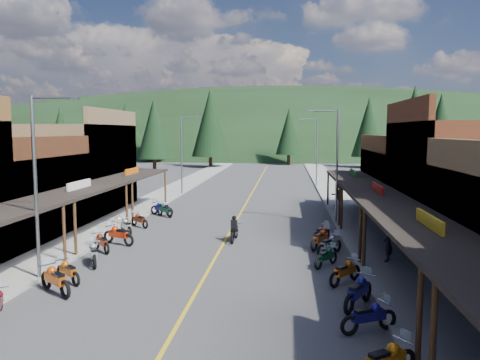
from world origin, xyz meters
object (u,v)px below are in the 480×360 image
(pine_10, at_px, (154,129))
(bike_east_5, at_px, (345,270))
(streetlight_0, at_px, (38,179))
(streetlight_3, at_px, (316,149))
(shop_east_3, at_px, (421,184))
(bike_west_12, at_px, (162,208))
(pine_8, at_px, (107,135))
(shop_west_2, at_px, (0,197))
(bike_east_2, at_px, (386,359))
(bike_east_4, at_px, (358,290))
(shop_east_2, at_px, (472,186))
(pine_5, at_px, (441,123))
(bike_west_7, at_px, (101,241))
(bike_west_9, at_px, (126,226))
(bike_east_8, at_px, (321,238))
(pine_9, at_px, (429,132))
(shop_west_3, at_px, (71,168))
(pine_2, at_px, (210,123))
(pine_11, at_px, (414,126))
(pine_4, at_px, (369,127))
(bike_west_4, at_px, (55,278))
(bike_east_9, at_px, (322,231))
(pine_1, at_px, (153,127))
(bike_east_6, at_px, (326,256))
(pedestrian_east_a, at_px, (388,243))
(bike_west_11, at_px, (165,209))
(bike_west_10, at_px, (139,219))
(bike_west_6, at_px, (94,252))
(bike_east_7, at_px, (329,244))
(bike_west_5, at_px, (68,270))
(pedestrian_east_b, at_px, (336,195))
(streetlight_1, at_px, (183,151))
(pine_3, at_px, (289,131))
(bike_west_8, at_px, (118,234))

(pine_10, xyz_separation_m, bike_east_5, (24.15, -55.13, -6.19))
(streetlight_0, bearing_deg, streetlight_3, 68.88)
(shop_east_3, height_order, bike_west_12, shop_east_3)
(pine_8, xyz_separation_m, bike_east_5, (28.15, -45.13, -5.38))
(shop_west_2, bearing_deg, bike_west_12, 46.67)
(bike_east_2, xyz_separation_m, bike_east_4, (0.05, 5.13, 0.07))
(shop_east_2, height_order, pine_5, pine_5)
(bike_west_7, bearing_deg, bike_west_9, 47.57)
(bike_east_8, bearing_deg, pine_9, 96.92)
(shop_west_3, xyz_separation_m, pine_2, (3.78, 46.70, 4.47))
(shop_east_2, height_order, pine_11, pine_11)
(pine_4, bearing_deg, streetlight_3, -110.22)
(shop_east_2, height_order, bike_west_4, shop_east_2)
(pine_8, relative_size, bike_east_9, 5.31)
(pine_1, bearing_deg, shop_east_2, -61.05)
(pine_1, xyz_separation_m, bike_west_7, (17.68, -70.99, -6.66))
(bike_east_4, height_order, bike_east_6, bike_east_4)
(pine_1, height_order, pedestrian_east_a, pine_1)
(bike_west_11, bearing_deg, pine_5, 11.24)
(pine_11, height_order, bike_east_8, pine_11)
(pine_10, bearing_deg, bike_east_5, -66.34)
(pine_5, bearing_deg, bike_west_7, -118.92)
(bike_west_10, xyz_separation_m, bike_east_4, (12.59, -13.37, 0.12))
(pine_1, height_order, bike_west_6, pine_1)
(pine_4, distance_m, bike_east_7, 61.98)
(streetlight_3, relative_size, bike_west_5, 4.09)
(bike_west_12, bearing_deg, pedestrian_east_b, -42.86)
(pine_1, height_order, pine_11, pine_1)
(bike_west_9, bearing_deg, pedestrian_east_a, -53.25)
(shop_west_3, xyz_separation_m, pine_11, (33.78, 26.70, 3.67))
(streetlight_3, height_order, bike_west_10, streetlight_3)
(pine_1, xyz_separation_m, pedestrian_east_b, (31.85, -54.83, -6.15))
(streetlight_1, height_order, pine_1, pine_1)
(bike_west_4, bearing_deg, pine_3, 30.16)
(bike_east_4, bearing_deg, bike_east_7, 123.39)
(bike_west_9, distance_m, bike_west_12, 6.93)
(bike_west_8, distance_m, bike_west_12, 9.37)
(bike_east_2, relative_size, pedestrian_east_a, 1.15)
(pine_11, xyz_separation_m, bike_east_2, (-13.76, -50.97, -6.59))
(streetlight_3, xyz_separation_m, bike_east_2, (-0.71, -42.97, -3.86))
(bike_east_2, xyz_separation_m, bike_east_7, (-0.34, 12.55, 0.01))
(bike_west_4, bearing_deg, pine_2, 41.44)
(pine_3, height_order, bike_west_4, pine_3)
(pine_5, distance_m, pedestrian_east_b, 62.93)
(bike_east_9, bearing_deg, pine_1, 145.77)
(bike_west_9, bearing_deg, bike_west_12, 51.69)
(bike_east_8, bearing_deg, bike_east_5, -54.50)
(shop_west_2, distance_m, pine_5, 85.16)
(pine_1, xyz_separation_m, pedestrian_east_a, (32.57, -71.91, -6.18))
(bike_west_10, bearing_deg, streetlight_3, 11.72)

